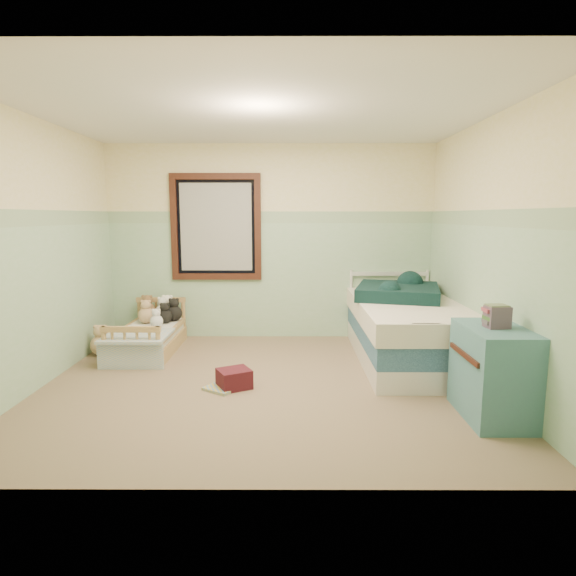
{
  "coord_description": "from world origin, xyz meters",
  "views": [
    {
      "loc": [
        0.25,
        -4.38,
        1.6
      ],
      "look_at": [
        0.23,
        0.35,
        0.87
      ],
      "focal_mm": 29.55,
      "sensor_mm": 36.0,
      "label": 1
    }
  ],
  "objects_px": {
    "dresser": "(493,373)",
    "twin_bed_frame": "(407,351)",
    "plush_floor_cream": "(134,344)",
    "plush_floor_tan": "(101,345)",
    "red_pillow": "(234,379)",
    "floor_book": "(221,389)",
    "toddler_bed_frame": "(149,345)"
  },
  "relations": [
    {
      "from": "dresser",
      "to": "twin_bed_frame",
      "type": "bearing_deg",
      "value": 101.76
    },
    {
      "from": "plush_floor_cream",
      "to": "plush_floor_tan",
      "type": "xyz_separation_m",
      "value": [
        -0.36,
        -0.06,
        0.01
      ]
    },
    {
      "from": "red_pillow",
      "to": "floor_book",
      "type": "xyz_separation_m",
      "value": [
        -0.12,
        -0.05,
        -0.08
      ]
    },
    {
      "from": "toddler_bed_frame",
      "to": "dresser",
      "type": "relative_size",
      "value": 1.72
    },
    {
      "from": "plush_floor_cream",
      "to": "dresser",
      "type": "relative_size",
      "value": 0.31
    },
    {
      "from": "toddler_bed_frame",
      "to": "twin_bed_frame",
      "type": "xyz_separation_m",
      "value": [
        2.97,
        -0.33,
        0.03
      ]
    },
    {
      "from": "red_pillow",
      "to": "floor_book",
      "type": "height_order",
      "value": "red_pillow"
    },
    {
      "from": "twin_bed_frame",
      "to": "floor_book",
      "type": "relative_size",
      "value": 7.46
    },
    {
      "from": "twin_bed_frame",
      "to": "plush_floor_cream",
      "type": "bearing_deg",
      "value": 175.44
    },
    {
      "from": "plush_floor_cream",
      "to": "toddler_bed_frame",
      "type": "bearing_deg",
      "value": 28.73
    },
    {
      "from": "plush_floor_cream",
      "to": "dresser",
      "type": "xyz_separation_m",
      "value": [
        3.42,
        -1.74,
        0.25
      ]
    },
    {
      "from": "plush_floor_tan",
      "to": "twin_bed_frame",
      "type": "xyz_separation_m",
      "value": [
        3.47,
        -0.18,
        -0.01
      ]
    },
    {
      "from": "dresser",
      "to": "plush_floor_tan",
      "type": "bearing_deg",
      "value": 156.07
    },
    {
      "from": "toddler_bed_frame",
      "to": "red_pillow",
      "type": "height_order",
      "value": "red_pillow"
    },
    {
      "from": "dresser",
      "to": "red_pillow",
      "type": "relative_size",
      "value": 2.57
    },
    {
      "from": "twin_bed_frame",
      "to": "red_pillow",
      "type": "relative_size",
      "value": 7.36
    },
    {
      "from": "plush_floor_tan",
      "to": "floor_book",
      "type": "height_order",
      "value": "plush_floor_tan"
    },
    {
      "from": "toddler_bed_frame",
      "to": "red_pillow",
      "type": "relative_size",
      "value": 4.42
    },
    {
      "from": "plush_floor_cream",
      "to": "floor_book",
      "type": "relative_size",
      "value": 0.81
    },
    {
      "from": "floor_book",
      "to": "plush_floor_tan",
      "type": "bearing_deg",
      "value": 178.29
    },
    {
      "from": "toddler_bed_frame",
      "to": "floor_book",
      "type": "height_order",
      "value": "toddler_bed_frame"
    },
    {
      "from": "twin_bed_frame",
      "to": "plush_floor_tan",
      "type": "bearing_deg",
      "value": 176.95
    },
    {
      "from": "plush_floor_tan",
      "to": "dresser",
      "type": "xyz_separation_m",
      "value": [
        3.78,
        -1.68,
        0.25
      ]
    },
    {
      "from": "toddler_bed_frame",
      "to": "dresser",
      "type": "distance_m",
      "value": 3.76
    },
    {
      "from": "dresser",
      "to": "red_pillow",
      "type": "distance_m",
      "value": 2.24
    },
    {
      "from": "plush_floor_tan",
      "to": "twin_bed_frame",
      "type": "relative_size",
      "value": 0.12
    },
    {
      "from": "plush_floor_tan",
      "to": "floor_book",
      "type": "relative_size",
      "value": 0.86
    },
    {
      "from": "toddler_bed_frame",
      "to": "twin_bed_frame",
      "type": "distance_m",
      "value": 2.99
    },
    {
      "from": "plush_floor_tan",
      "to": "plush_floor_cream",
      "type": "bearing_deg",
      "value": 10.0
    },
    {
      "from": "red_pillow",
      "to": "toddler_bed_frame",
      "type": "bearing_deg",
      "value": 134.16
    },
    {
      "from": "plush_floor_tan",
      "to": "twin_bed_frame",
      "type": "bearing_deg",
      "value": -3.05
    },
    {
      "from": "plush_floor_cream",
      "to": "floor_book",
      "type": "bearing_deg",
      "value": -44.62
    }
  ]
}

